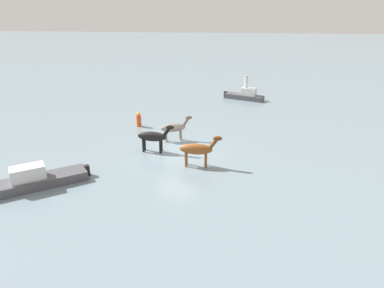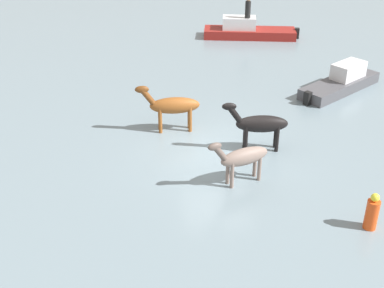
% 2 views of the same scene
% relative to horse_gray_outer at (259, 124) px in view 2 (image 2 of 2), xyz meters
% --- Properties ---
extents(ground_plane, '(200.24, 200.24, 0.00)m').
position_rel_horse_gray_outer_xyz_m(ground_plane, '(-1.48, -0.02, -1.01)').
color(ground_plane, gray).
extents(horse_gray_outer, '(2.36, 0.68, 1.83)m').
position_rel_horse_gray_outer_xyz_m(horse_gray_outer, '(0.00, 0.00, 0.00)').
color(horse_gray_outer, black).
rests_on(horse_gray_outer, ground_plane).
extents(horse_dun_straggler, '(2.12, 1.07, 1.67)m').
position_rel_horse_gray_outer_xyz_m(horse_dun_straggler, '(-1.00, -2.07, -0.09)').
color(horse_dun_straggler, gray).
rests_on(horse_dun_straggler, ground_plane).
extents(horse_mid_herd, '(2.39, 0.56, 1.87)m').
position_rel_horse_gray_outer_xyz_m(horse_mid_herd, '(-2.92, 1.80, 0.02)').
color(horse_mid_herd, brown).
rests_on(horse_mid_herd, ground_plane).
extents(boat_dinghy_port, '(5.61, 2.36, 1.36)m').
position_rel_horse_gray_outer_xyz_m(boat_dinghy_port, '(2.28, 13.38, -0.68)').
color(boat_dinghy_port, maroon).
rests_on(boat_dinghy_port, ground_plane).
extents(boat_skiff_near, '(4.37, 3.62, 1.33)m').
position_rel_horse_gray_outer_xyz_m(boat_skiff_near, '(4.89, 5.02, -0.69)').
color(boat_skiff_near, '#4C4C51').
rests_on(boat_skiff_near, ground_plane).
extents(person_spotter_bow, '(0.32, 0.32, 1.19)m').
position_rel_horse_gray_outer_xyz_m(person_spotter_bow, '(2.19, 13.19, 0.75)').
color(person_spotter_bow, black).
rests_on(person_spotter_bow, boat_dinghy_port).
extents(buoy_channel_marker, '(0.36, 0.36, 1.14)m').
position_rel_horse_gray_outer_xyz_m(buoy_channel_marker, '(2.15, -4.74, -0.50)').
color(buoy_channel_marker, '#E54C19').
rests_on(buoy_channel_marker, ground_plane).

